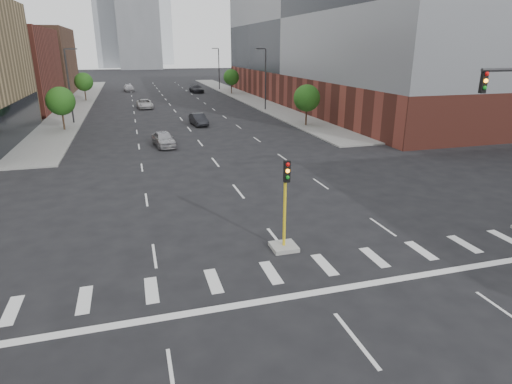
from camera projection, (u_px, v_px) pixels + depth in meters
name	position (u px, v px, depth m)	size (l,w,h in m)	color
ground	(390.00, 383.00, 12.28)	(400.00, 400.00, 0.00)	black
sidewalk_left_far	(80.00, 102.00, 75.59)	(5.00, 92.00, 0.15)	gray
sidewalk_right_far	(244.00, 97.00, 83.53)	(5.00, 92.00, 0.15)	gray
building_left_far_b	(18.00, 61.00, 86.59)	(20.00, 24.00, 13.00)	brown
building_right_main	(348.00, 36.00, 71.14)	(24.00, 70.00, 22.00)	brown
tower_mid	(137.00, 17.00, 187.13)	(18.00, 18.00, 44.00)	slate
median_traffic_signal	(284.00, 230.00, 20.12)	(1.20, 1.20, 4.40)	#999993
streetlight_right_a	(265.00, 77.00, 64.25)	(1.60, 0.22, 9.07)	#2D2D30
streetlight_right_b	(219.00, 67.00, 96.08)	(1.60, 0.22, 9.07)	#2D2D30
streetlight_left	(69.00, 83.00, 52.60)	(1.60, 0.22, 9.07)	#2D2D30
tree_left_near	(61.00, 101.00, 48.41)	(3.20, 3.20, 4.85)	#382619
tree_left_far	(84.00, 82.00, 75.70)	(3.20, 3.20, 4.85)	#382619
tree_right_near	(307.00, 98.00, 51.28)	(3.20, 3.20, 4.85)	#382619
tree_right_far	(231.00, 77.00, 87.66)	(3.20, 3.20, 4.85)	#382619
car_near_left	(164.00, 139.00, 41.38)	(1.76, 4.37, 1.49)	#A0A1A5
car_mid_right	(198.00, 120.00, 52.79)	(1.51, 4.34, 1.43)	black
car_far_left	(145.00, 104.00, 67.63)	(2.31, 5.02, 1.39)	#B3B3B3
car_deep_right	(196.00, 89.00, 91.24)	(2.22, 5.46, 1.58)	black
car_distant	(129.00, 88.00, 93.82)	(1.98, 4.93, 1.68)	#B6B5BB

